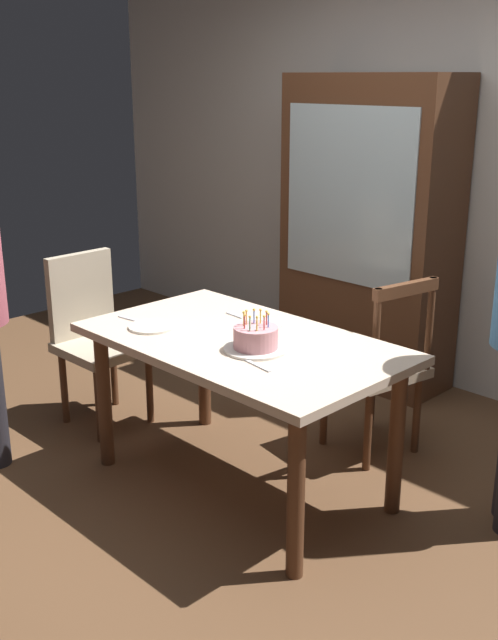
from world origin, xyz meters
name	(u,v)px	position (x,y,z in m)	size (l,w,h in m)	color
ground	(242,485)	(0.00, 0.00, 0.00)	(6.40, 6.40, 0.00)	brown
back_wall	(464,179)	(0.00, 1.85, 1.30)	(6.40, 0.10, 2.60)	beige
dining_table	(241,359)	(0.00, 0.00, 0.65)	(1.48, 0.86, 0.75)	beige
birthday_cake	(256,339)	(0.15, -0.06, 0.80)	(0.28, 0.28, 0.17)	silver
plate_near_celebrant	(152,327)	(-0.41, -0.19, 0.76)	(0.22, 0.22, 0.01)	silver
plate_far_side	(260,324)	(-0.07, 0.19, 0.76)	(0.22, 0.22, 0.01)	silver
fork_near_celebrant	(132,320)	(-0.57, -0.19, 0.75)	(0.18, 0.02, 0.01)	silver
fork_far_side	(239,317)	(-0.23, 0.21, 0.75)	(0.18, 0.02, 0.01)	silver
fork_near_guest	(256,365)	(0.28, -0.19, 0.75)	(0.18, 0.02, 0.01)	silver
chair_spindle_back	(376,369)	(0.22, 0.74, 0.46)	(0.51, 0.51, 0.95)	tan
chair_upholstered	(94,330)	(-1.13, -0.05, 0.53)	(0.45, 0.45, 0.95)	tan
china_cabinet	(368,232)	(-0.47, 1.56, 0.95)	(1.10, 0.45, 1.90)	#56331E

